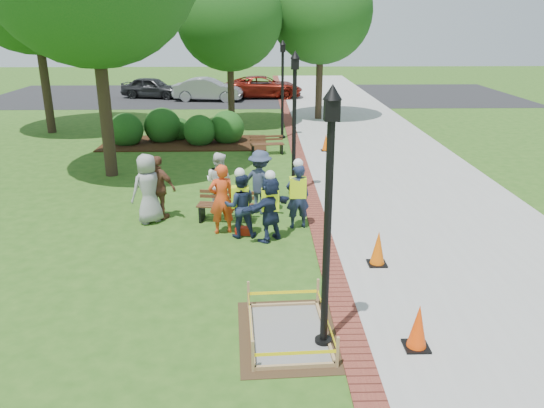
{
  "coord_description": "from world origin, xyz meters",
  "views": [
    {
      "loc": [
        0.21,
        -10.53,
        5.13
      ],
      "look_at": [
        0.5,
        1.2,
        1.0
      ],
      "focal_mm": 35.0,
      "sensor_mm": 36.0,
      "label": 1
    }
  ],
  "objects_px": {
    "wet_concrete_pad": "(289,323)",
    "cone_front": "(418,328)",
    "hivis_worker_b": "(298,194)",
    "bench_near": "(225,212)",
    "lamp_near": "(328,204)",
    "hivis_worker_c": "(240,203)",
    "hivis_worker_a": "(270,206)"
  },
  "relations": [
    {
      "from": "cone_front",
      "to": "hivis_worker_c",
      "type": "relative_size",
      "value": 0.46
    },
    {
      "from": "hivis_worker_a",
      "to": "hivis_worker_b",
      "type": "distance_m",
      "value": 1.08
    },
    {
      "from": "hivis_worker_c",
      "to": "cone_front",
      "type": "bearing_deg",
      "value": -57.85
    },
    {
      "from": "wet_concrete_pad",
      "to": "lamp_near",
      "type": "xyz_separation_m",
      "value": [
        0.56,
        -0.27,
        2.25
      ]
    },
    {
      "from": "wet_concrete_pad",
      "to": "cone_front",
      "type": "distance_m",
      "value": 2.12
    },
    {
      "from": "wet_concrete_pad",
      "to": "bench_near",
      "type": "xyz_separation_m",
      "value": [
        -1.39,
        5.41,
        0.02
      ]
    },
    {
      "from": "hivis_worker_a",
      "to": "hivis_worker_b",
      "type": "height_order",
      "value": "hivis_worker_b"
    },
    {
      "from": "wet_concrete_pad",
      "to": "hivis_worker_c",
      "type": "xyz_separation_m",
      "value": [
        -0.95,
        4.37,
        0.65
      ]
    },
    {
      "from": "hivis_worker_c",
      "to": "hivis_worker_b",
      "type": "bearing_deg",
      "value": 21.55
    },
    {
      "from": "bench_near",
      "to": "wet_concrete_pad",
      "type": "bearing_deg",
      "value": -75.6
    },
    {
      "from": "hivis_worker_a",
      "to": "hivis_worker_c",
      "type": "relative_size",
      "value": 1.0
    },
    {
      "from": "lamp_near",
      "to": "hivis_worker_b",
      "type": "relative_size",
      "value": 2.32
    },
    {
      "from": "wet_concrete_pad",
      "to": "hivis_worker_b",
      "type": "distance_m",
      "value": 5.01
    },
    {
      "from": "bench_near",
      "to": "hivis_worker_a",
      "type": "distance_m",
      "value": 1.85
    },
    {
      "from": "wet_concrete_pad",
      "to": "cone_front",
      "type": "bearing_deg",
      "value": -11.93
    },
    {
      "from": "hivis_worker_a",
      "to": "hivis_worker_c",
      "type": "distance_m",
      "value": 0.76
    },
    {
      "from": "cone_front",
      "to": "hivis_worker_b",
      "type": "bearing_deg",
      "value": 106.39
    },
    {
      "from": "wet_concrete_pad",
      "to": "hivis_worker_b",
      "type": "height_order",
      "value": "hivis_worker_b"
    },
    {
      "from": "hivis_worker_b",
      "to": "hivis_worker_c",
      "type": "height_order",
      "value": "hivis_worker_b"
    },
    {
      "from": "wet_concrete_pad",
      "to": "hivis_worker_b",
      "type": "xyz_separation_m",
      "value": [
        0.49,
        4.94,
        0.68
      ]
    },
    {
      "from": "wet_concrete_pad",
      "to": "hivis_worker_c",
      "type": "relative_size",
      "value": 1.36
    },
    {
      "from": "cone_front",
      "to": "hivis_worker_b",
      "type": "relative_size",
      "value": 0.44
    },
    {
      "from": "cone_front",
      "to": "lamp_near",
      "type": "relative_size",
      "value": 0.19
    },
    {
      "from": "wet_concrete_pad",
      "to": "hivis_worker_c",
      "type": "height_order",
      "value": "hivis_worker_c"
    },
    {
      "from": "bench_near",
      "to": "lamp_near",
      "type": "xyz_separation_m",
      "value": [
        1.95,
        -5.69,
        2.23
      ]
    },
    {
      "from": "hivis_worker_a",
      "to": "hivis_worker_b",
      "type": "xyz_separation_m",
      "value": [
        0.72,
        0.81,
        0.03
      ]
    },
    {
      "from": "wet_concrete_pad",
      "to": "cone_front",
      "type": "relative_size",
      "value": 2.96
    },
    {
      "from": "hivis_worker_a",
      "to": "bench_near",
      "type": "bearing_deg",
      "value": 132.15
    },
    {
      "from": "lamp_near",
      "to": "hivis_worker_c",
      "type": "distance_m",
      "value": 5.14
    },
    {
      "from": "bench_near",
      "to": "cone_front",
      "type": "distance_m",
      "value": 6.8
    },
    {
      "from": "wet_concrete_pad",
      "to": "cone_front",
      "type": "height_order",
      "value": "cone_front"
    },
    {
      "from": "wet_concrete_pad",
      "to": "hivis_worker_c",
      "type": "distance_m",
      "value": 4.52
    }
  ]
}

